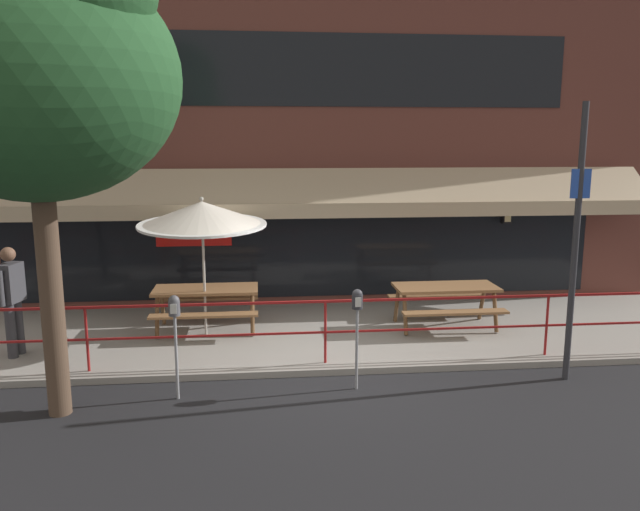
# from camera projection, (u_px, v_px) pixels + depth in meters

# --- Properties ---
(ground_plane) EXTENTS (120.00, 120.00, 0.00)m
(ground_plane) POSITION_uv_depth(u_px,v_px,m) (327.00, 376.00, 9.11)
(ground_plane) COLOR black
(patio_deck) EXTENTS (15.00, 4.00, 0.10)m
(patio_deck) POSITION_uv_depth(u_px,v_px,m) (315.00, 332.00, 11.06)
(patio_deck) COLOR gray
(patio_deck) RESTS_ON ground
(restaurant_building) EXTENTS (15.00, 1.60, 6.80)m
(restaurant_building) POSITION_uv_depth(u_px,v_px,m) (304.00, 141.00, 12.62)
(restaurant_building) COLOR brown
(restaurant_building) RESTS_ON ground
(patio_railing) EXTENTS (13.84, 0.04, 0.97)m
(patio_railing) POSITION_uv_depth(u_px,v_px,m) (325.00, 318.00, 9.26)
(patio_railing) COLOR maroon
(patio_railing) RESTS_ON patio_deck
(picnic_table_left) EXTENTS (1.80, 1.42, 0.76)m
(picnic_table_left) POSITION_uv_depth(u_px,v_px,m) (206.00, 297.00, 10.86)
(picnic_table_left) COLOR brown
(picnic_table_left) RESTS_ON patio_deck
(picnic_table_centre) EXTENTS (1.80, 1.42, 0.76)m
(picnic_table_centre) POSITION_uv_depth(u_px,v_px,m) (445.00, 294.00, 11.03)
(picnic_table_centre) COLOR brown
(picnic_table_centre) RESTS_ON patio_deck
(patio_umbrella_left) EXTENTS (2.14, 2.14, 2.38)m
(patio_umbrella_left) POSITION_uv_depth(u_px,v_px,m) (202.00, 214.00, 10.36)
(patio_umbrella_left) COLOR #B7B2A8
(patio_umbrella_left) RESTS_ON patio_deck
(pedestrian_walking) EXTENTS (0.32, 0.61, 1.71)m
(pedestrian_walking) POSITION_uv_depth(u_px,v_px,m) (12.00, 296.00, 9.52)
(pedestrian_walking) COLOR #333338
(pedestrian_walking) RESTS_ON patio_deck
(parking_meter_near) EXTENTS (0.15, 0.16, 1.42)m
(parking_meter_near) POSITION_uv_depth(u_px,v_px,m) (175.00, 316.00, 8.11)
(parking_meter_near) COLOR gray
(parking_meter_near) RESTS_ON ground
(parking_meter_far) EXTENTS (0.15, 0.16, 1.42)m
(parking_meter_far) POSITION_uv_depth(u_px,v_px,m) (357.00, 309.00, 8.44)
(parking_meter_far) COLOR gray
(parking_meter_far) RESTS_ON ground
(street_sign_pole) EXTENTS (0.28, 0.09, 3.91)m
(street_sign_pole) POSITION_uv_depth(u_px,v_px,m) (576.00, 242.00, 8.64)
(street_sign_pole) COLOR #2D2D33
(street_sign_pole) RESTS_ON ground
(street_tree_curbside) EXTENTS (3.35, 3.01, 6.02)m
(street_tree_curbside) POSITION_uv_depth(u_px,v_px,m) (39.00, 62.00, 7.05)
(street_tree_curbside) COLOR brown
(street_tree_curbside) RESTS_ON ground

